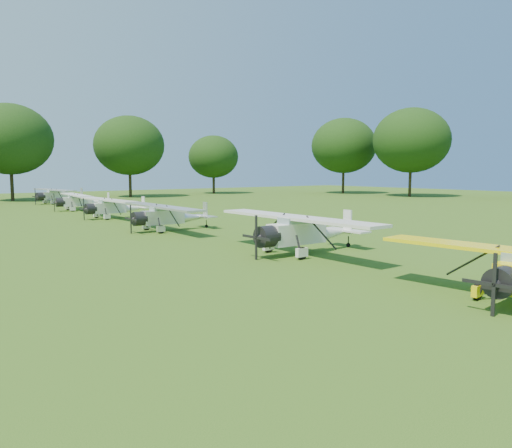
{
  "coord_description": "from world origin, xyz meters",
  "views": [
    {
      "loc": [
        -15.71,
        -16.38,
        4.13
      ],
      "look_at": [
        -0.79,
        3.72,
        1.4
      ],
      "focal_mm": 35.0,
      "sensor_mm": 36.0,
      "label": 1
    }
  ],
  "objects_px": {
    "aircraft_3": "(304,229)",
    "aircraft_6": "(81,200)",
    "aircraft_4": "(169,215)",
    "aircraft_7": "(59,194)",
    "aircraft_5": "(114,206)"
  },
  "relations": [
    {
      "from": "aircraft_5",
      "to": "aircraft_3",
      "type": "bearing_deg",
      "value": -91.18
    },
    {
      "from": "aircraft_6",
      "to": "aircraft_7",
      "type": "relative_size",
      "value": 0.93
    },
    {
      "from": "aircraft_3",
      "to": "aircraft_5",
      "type": "xyz_separation_m",
      "value": [
        -0.93,
        23.1,
        -0.15
      ]
    },
    {
      "from": "aircraft_6",
      "to": "aircraft_7",
      "type": "height_order",
      "value": "aircraft_7"
    },
    {
      "from": "aircraft_5",
      "to": "aircraft_6",
      "type": "distance_m",
      "value": 9.94
    },
    {
      "from": "aircraft_4",
      "to": "aircraft_6",
      "type": "distance_m",
      "value": 20.66
    },
    {
      "from": "aircraft_4",
      "to": "aircraft_5",
      "type": "xyz_separation_m",
      "value": [
        0.21,
        10.71,
        -0.04
      ]
    },
    {
      "from": "aircraft_3",
      "to": "aircraft_6",
      "type": "xyz_separation_m",
      "value": [
        -0.58,
        33.04,
        -0.15
      ]
    },
    {
      "from": "aircraft_5",
      "to": "aircraft_6",
      "type": "xyz_separation_m",
      "value": [
        0.35,
        9.94,
        -0.0
      ]
    },
    {
      "from": "aircraft_3",
      "to": "aircraft_6",
      "type": "bearing_deg",
      "value": 90.15
    },
    {
      "from": "aircraft_4",
      "to": "aircraft_6",
      "type": "relative_size",
      "value": 1.04
    },
    {
      "from": "aircraft_3",
      "to": "aircraft_5",
      "type": "distance_m",
      "value": 23.12
    },
    {
      "from": "aircraft_7",
      "to": "aircraft_5",
      "type": "bearing_deg",
      "value": -101.08
    },
    {
      "from": "aircraft_4",
      "to": "aircraft_6",
      "type": "height_order",
      "value": "aircraft_4"
    },
    {
      "from": "aircraft_3",
      "to": "aircraft_4",
      "type": "relative_size",
      "value": 1.1
    }
  ]
}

